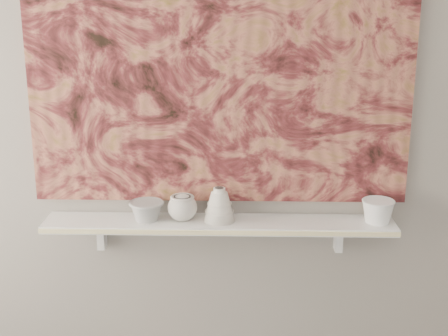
{
  "coord_description": "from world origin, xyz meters",
  "views": [
    {
      "loc": [
        0.08,
        -0.83,
        1.82
      ],
      "look_at": [
        0.02,
        1.49,
        1.15
      ],
      "focal_mm": 50.0,
      "sensor_mm": 36.0,
      "label": 1
    }
  ],
  "objects_px": {
    "shelf": "(219,224)",
    "bell_vessel": "(219,204)",
    "bowl_white": "(378,211)",
    "painting": "(219,65)",
    "cup_cream": "(182,208)",
    "bowl_grey": "(147,210)"
  },
  "relations": [
    {
      "from": "shelf",
      "to": "bowl_white",
      "type": "height_order",
      "value": "bowl_white"
    },
    {
      "from": "bell_vessel",
      "to": "bowl_white",
      "type": "bearing_deg",
      "value": 0.0
    },
    {
      "from": "painting",
      "to": "bell_vessel",
      "type": "distance_m",
      "value": 0.55
    },
    {
      "from": "bell_vessel",
      "to": "bowl_grey",
      "type": "bearing_deg",
      "value": 180.0
    },
    {
      "from": "painting",
      "to": "bowl_white",
      "type": "distance_m",
      "value": 0.85
    },
    {
      "from": "cup_cream",
      "to": "bowl_white",
      "type": "bearing_deg",
      "value": 0.0
    },
    {
      "from": "bowl_grey",
      "to": "bell_vessel",
      "type": "height_order",
      "value": "bell_vessel"
    },
    {
      "from": "bowl_white",
      "to": "bell_vessel",
      "type": "bearing_deg",
      "value": 180.0
    },
    {
      "from": "painting",
      "to": "cup_cream",
      "type": "bearing_deg",
      "value": -151.0
    },
    {
      "from": "bowl_grey",
      "to": "cup_cream",
      "type": "height_order",
      "value": "cup_cream"
    },
    {
      "from": "shelf",
      "to": "cup_cream",
      "type": "height_order",
      "value": "cup_cream"
    },
    {
      "from": "shelf",
      "to": "bell_vessel",
      "type": "xyz_separation_m",
      "value": [
        0.0,
        0.0,
        0.08
      ]
    },
    {
      "from": "bowl_grey",
      "to": "painting",
      "type": "bearing_deg",
      "value": 15.57
    },
    {
      "from": "shelf",
      "to": "bell_vessel",
      "type": "bearing_deg",
      "value": 0.0
    },
    {
      "from": "shelf",
      "to": "bowl_white",
      "type": "xyz_separation_m",
      "value": [
        0.63,
        0.0,
        0.06
      ]
    },
    {
      "from": "shelf",
      "to": "painting",
      "type": "xyz_separation_m",
      "value": [
        0.0,
        0.08,
        0.62
      ]
    },
    {
      "from": "painting",
      "to": "cup_cream",
      "type": "distance_m",
      "value": 0.58
    },
    {
      "from": "bell_vessel",
      "to": "cup_cream",
      "type": "bearing_deg",
      "value": 180.0
    },
    {
      "from": "cup_cream",
      "to": "bell_vessel",
      "type": "xyz_separation_m",
      "value": [
        0.15,
        0.0,
        0.02
      ]
    },
    {
      "from": "shelf",
      "to": "bowl_grey",
      "type": "relative_size",
      "value": 10.03
    },
    {
      "from": "painting",
      "to": "bowl_grey",
      "type": "distance_m",
      "value": 0.64
    },
    {
      "from": "bowl_white",
      "to": "bowl_grey",
      "type": "bearing_deg",
      "value": 180.0
    }
  ]
}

